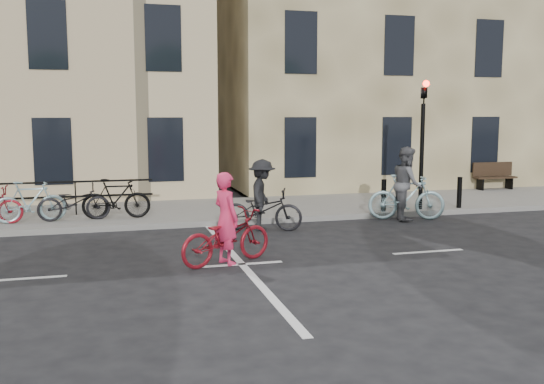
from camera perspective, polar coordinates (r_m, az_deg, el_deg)
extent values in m
plane|color=black|center=(11.75, -2.86, -6.83)|extent=(120.00, 120.00, 0.00)
cube|color=slate|center=(17.43, -20.21, -2.31)|extent=(46.00, 4.00, 0.15)
cube|color=#867751|center=(26.89, 10.38, 14.32)|extent=(14.00, 10.00, 12.00)
cylinder|color=black|center=(17.76, 13.90, 3.23)|extent=(0.12, 0.12, 3.00)
imported|color=black|center=(17.73, 14.11, 9.53)|extent=(0.15, 0.18, 0.90)
sphere|color=#FF0C05|center=(17.63, 14.31, 9.86)|extent=(0.18, 0.18, 0.18)
cylinder|color=black|center=(17.23, 10.46, -0.31)|extent=(0.14, 0.14, 0.90)
cylinder|color=black|center=(18.39, 17.22, -0.04)|extent=(0.14, 0.14, 0.90)
cube|color=black|center=(22.88, 19.00, 0.68)|extent=(0.06, 0.38, 0.40)
cube|color=black|center=(23.57, 21.42, 0.76)|extent=(0.06, 0.38, 0.40)
cube|color=black|center=(23.19, 20.25, 1.29)|extent=(1.60, 0.40, 0.06)
cube|color=black|center=(23.31, 20.03, 2.04)|extent=(1.60, 0.06, 0.50)
cube|color=black|center=(17.35, -23.20, -0.66)|extent=(7.25, 0.04, 0.95)
imported|color=#8AAFB5|center=(16.39, -21.82, -0.86)|extent=(1.75, 0.49, 1.05)
imported|color=black|center=(16.31, -18.14, -0.92)|extent=(1.80, 0.63, 0.95)
imported|color=black|center=(16.28, -14.46, -0.61)|extent=(1.75, 0.49, 1.05)
imported|color=maroon|center=(11.72, -4.33, -4.24)|extent=(2.11, 1.43, 1.05)
imported|color=#E22755|center=(11.65, -4.35, -2.48)|extent=(0.65, 0.77, 1.78)
imported|color=#8AAFB5|center=(16.81, 12.55, -0.49)|extent=(2.14, 1.20, 1.24)
imported|color=#505155|center=(16.76, 12.59, 0.79)|extent=(1.02, 1.16, 1.99)
imported|color=black|center=(14.96, -0.93, -1.67)|extent=(2.10, 1.37, 1.04)
imported|color=black|center=(14.91, -0.93, -0.30)|extent=(1.03, 1.30, 1.77)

